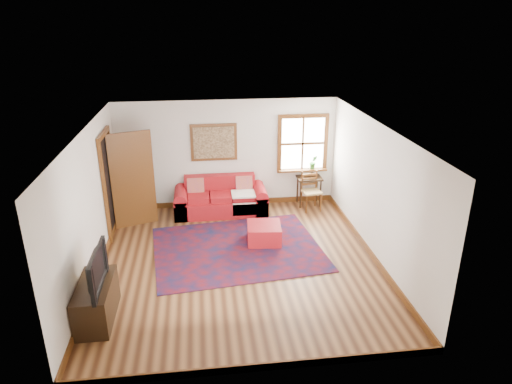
{
  "coord_description": "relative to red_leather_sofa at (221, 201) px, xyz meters",
  "views": [
    {
      "loc": [
        -0.61,
        -7.29,
        4.28
      ],
      "look_at": [
        0.39,
        0.6,
        1.14
      ],
      "focal_mm": 32.0,
      "sensor_mm": 36.0,
      "label": 1
    }
  ],
  "objects": [
    {
      "name": "media_cabinet",
      "position": [
        -2.04,
        -3.71,
        0.03
      ],
      "size": [
        0.49,
        1.09,
        0.6
      ],
      "primitive_type": "cube",
      "color": "black",
      "rests_on": "ground"
    },
    {
      "name": "doorway",
      "position": [
        -2.01,
        -0.56,
        0.8
      ],
      "size": [
        0.89,
        1.08,
        2.14
      ],
      "color": "black",
      "rests_on": "ground"
    },
    {
      "name": "persian_rug",
      "position": [
        0.21,
        -1.82,
        -0.26
      ],
      "size": [
        3.42,
        2.86,
        0.02
      ],
      "primitive_type": "cube",
      "rotation": [
        0.0,
        0.0,
        0.11
      ],
      "color": "#5A0C15",
      "rests_on": "ground"
    },
    {
      "name": "ground",
      "position": [
        0.2,
        -2.34,
        -0.27
      ],
      "size": [
        5.5,
        5.5,
        0.0
      ],
      "primitive_type": "plane",
      "color": "#412211",
      "rests_on": "ground"
    },
    {
      "name": "television",
      "position": [
        -2.02,
        -3.79,
        0.62
      ],
      "size": [
        0.13,
        1.0,
        0.58
      ],
      "primitive_type": "imported",
      "rotation": [
        0.0,
        0.0,
        1.57
      ],
      "color": "black",
      "rests_on": "media_cabinet"
    },
    {
      "name": "red_ottoman",
      "position": [
        0.77,
        -1.59,
        -0.08
      ],
      "size": [
        0.71,
        0.71,
        0.37
      ],
      "primitive_type": "cube",
      "rotation": [
        0.0,
        0.0,
        -0.09
      ],
      "color": "#A9151D",
      "rests_on": "ground"
    },
    {
      "name": "room_envelope",
      "position": [
        0.2,
        -2.33,
        1.38
      ],
      "size": [
        5.04,
        5.54,
        2.52
      ],
      "color": "silver",
      "rests_on": "ground"
    },
    {
      "name": "window",
      "position": [
        1.98,
        0.36,
        1.04
      ],
      "size": [
        1.18,
        0.2,
        1.38
      ],
      "color": "white",
      "rests_on": "ground"
    },
    {
      "name": "side_table",
      "position": [
        2.09,
        0.17,
        0.3
      ],
      "size": [
        0.57,
        0.43,
        0.69
      ],
      "color": "black",
      "rests_on": "ground"
    },
    {
      "name": "framed_artwork",
      "position": [
        -0.1,
        0.37,
        1.28
      ],
      "size": [
        1.05,
        0.07,
        0.85
      ],
      "color": "#5E3414",
      "rests_on": "ground"
    },
    {
      "name": "ladder_back_chair",
      "position": [
        2.07,
        -0.08,
        0.21
      ],
      "size": [
        0.47,
        0.45,
        0.89
      ],
      "color": "tan",
      "rests_on": "ground"
    },
    {
      "name": "red_leather_sofa",
      "position": [
        0.0,
        0.0,
        0.0
      ],
      "size": [
        2.08,
        0.86,
        0.81
      ],
      "color": "#A9151D",
      "rests_on": "ground"
    },
    {
      "name": "candle_hurricane",
      "position": [
        -1.99,
        -3.35,
        0.41
      ],
      "size": [
        0.12,
        0.12,
        0.18
      ],
      "color": "silver",
      "rests_on": "media_cabinet"
    }
  ]
}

